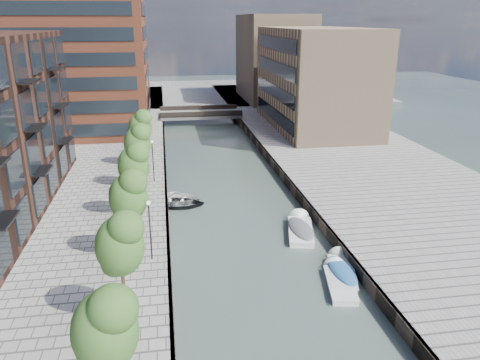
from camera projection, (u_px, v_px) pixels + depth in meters
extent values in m
plane|color=#38473F|center=(227.00, 187.00, 47.36)|extent=(300.00, 300.00, 0.00)
cube|color=gray|center=(376.00, 174.00, 49.66)|extent=(20.00, 140.00, 1.00)
cube|color=#332823|center=(166.00, 185.00, 46.26)|extent=(0.25, 140.00, 1.00)
cube|color=#332823|center=(285.00, 179.00, 48.14)|extent=(0.25, 140.00, 1.00)
cube|color=gray|center=(190.00, 94.00, 103.20)|extent=(80.00, 40.00, 1.00)
cube|color=brown|center=(76.00, 20.00, 62.89)|extent=(18.00, 18.00, 30.00)
cube|color=#9C7E60|center=(315.00, 78.00, 67.75)|extent=(12.00, 25.00, 14.00)
cube|color=#9C7E60|center=(274.00, 58.00, 91.69)|extent=(12.00, 20.00, 16.00)
cube|color=gray|center=(200.00, 114.00, 76.80)|extent=(13.00, 6.00, 0.60)
cube|color=#332823|center=(202.00, 114.00, 74.00)|extent=(13.00, 0.40, 0.80)
cube|color=#332823|center=(199.00, 108.00, 79.22)|extent=(13.00, 0.40, 0.80)
ellipsoid|color=#2A511E|center=(105.00, 326.00, 17.26)|extent=(2.50, 2.50, 3.25)
cylinder|color=#382619|center=(124.00, 288.00, 24.68)|extent=(0.20, 0.20, 3.20)
ellipsoid|color=#2A511E|center=(119.00, 242.00, 23.79)|extent=(2.50, 2.50, 3.25)
cylinder|color=#382619|center=(131.00, 232.00, 31.21)|extent=(0.20, 0.20, 3.20)
ellipsoid|color=#2A511E|center=(128.00, 194.00, 30.33)|extent=(2.50, 2.50, 3.25)
cylinder|color=#382619|center=(136.00, 195.00, 37.75)|extent=(0.20, 0.20, 3.20)
ellipsoid|color=#2A511E|center=(133.00, 163.00, 36.86)|extent=(2.50, 2.50, 3.25)
cylinder|color=#382619|center=(139.00, 169.00, 44.28)|extent=(0.20, 0.20, 3.20)
ellipsoid|color=#2A511E|center=(137.00, 141.00, 43.39)|extent=(2.50, 2.50, 3.25)
cylinder|color=#382619|center=(142.00, 150.00, 50.81)|extent=(0.20, 0.20, 3.20)
ellipsoid|color=#2A511E|center=(140.00, 126.00, 49.93)|extent=(2.50, 2.50, 3.25)
cylinder|color=black|center=(150.00, 232.00, 30.35)|extent=(0.10, 0.10, 4.00)
sphere|color=#FFF2CC|center=(148.00, 203.00, 29.70)|extent=(0.24, 0.24, 0.24)
cylinder|color=black|center=(153.00, 162.00, 45.28)|extent=(0.10, 0.10, 4.00)
sphere|color=#FFF2CC|center=(152.00, 142.00, 44.63)|extent=(0.24, 0.24, 0.24)
imported|color=white|center=(174.00, 201.00, 43.55)|extent=(5.78, 4.74, 1.05)
imported|color=black|center=(177.00, 206.00, 42.40)|extent=(5.63, 4.48, 1.05)
cube|color=silver|center=(340.00, 287.00, 29.51)|extent=(2.32, 4.35, 0.58)
cube|color=silver|center=(340.00, 283.00, 29.41)|extent=(2.41, 4.46, 0.09)
cone|color=silver|center=(335.00, 270.00, 31.45)|extent=(1.66, 1.10, 1.53)
cube|color=silver|center=(342.00, 276.00, 30.80)|extent=(2.75, 4.59, 0.61)
cube|color=silver|center=(342.00, 271.00, 30.70)|extent=(2.85, 4.70, 0.09)
cone|color=silver|center=(339.00, 259.00, 32.82)|extent=(1.77, 1.26, 1.60)
ellipsoid|color=#205795|center=(342.00, 271.00, 30.68)|extent=(2.55, 4.21, 0.53)
cube|color=white|center=(300.00, 234.00, 36.87)|extent=(2.88, 5.14, 0.69)
cube|color=white|center=(301.00, 229.00, 36.75)|extent=(2.99, 5.26, 0.11)
cone|color=white|center=(299.00, 220.00, 39.14)|extent=(1.97, 1.34, 1.79)
ellipsoid|color=#4F4F55|center=(301.00, 229.00, 36.74)|extent=(2.68, 4.70, 0.59)
imported|color=#949799|center=(292.00, 130.00, 64.43)|extent=(2.55, 3.85, 1.22)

